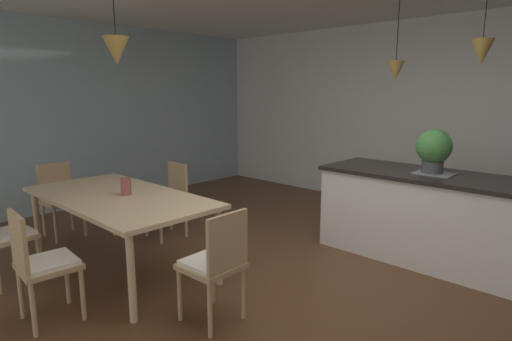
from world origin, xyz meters
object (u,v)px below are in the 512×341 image
Objects in this scene: chair_near_right at (41,262)px; potted_plant_on_island at (434,149)px; dining_table at (119,201)px; vase_on_dining_table at (126,187)px; chair_kitchen_end at (216,262)px; kitchen_island at (424,215)px; chair_near_left at (2,233)px; chair_far_left at (169,197)px; chair_window_end at (61,197)px.

potted_plant_on_island is at bearing 63.15° from chair_near_right.
dining_table is 0.16m from vase_on_dining_table.
potted_plant_on_island reaches higher than chair_kitchen_end.
chair_kitchen_end is at bearing 0.06° from dining_table.
dining_table is 2.35× the size of chair_kitchen_end.
dining_table is 0.99× the size of kitchen_island.
potted_plant_on_island is at bearing 73.71° from chair_kitchen_end.
dining_table is at bearing -132.01° from potted_plant_on_island.
dining_table is 2.35× the size of chair_near_left.
kitchen_island is at bearing 63.85° from chair_near_right.
chair_far_left is 1.00× the size of chair_window_end.
chair_far_left is 1.96× the size of potted_plant_on_island.
dining_table is at bearing 117.34° from chair_near_right.
kitchen_island is at bearing 74.83° from chair_kitchen_end.
dining_table is at bearing -131.34° from kitchen_island.
dining_table is at bearing 62.61° from chair_near_left.
chair_near_left is at bearing -90.01° from chair_far_left.
chair_near_right is 0.42× the size of kitchen_island.
chair_far_left is 2.96m from potted_plant_on_island.
chair_window_end is at bearing -136.65° from chair_far_left.
potted_plant_on_island is at bearing -0.00° from kitchen_island.
chair_near_left reaches higher than dining_table.
chair_near_right is at bearing -62.64° from chair_far_left.
vase_on_dining_table reaches higher than chair_window_end.
chair_window_end and chair_near_right have the same top height.
chair_far_left is 1.99m from chair_near_right.
chair_far_left is at bearing 43.35° from chair_window_end.
kitchen_island is 4.63× the size of potted_plant_on_island.
chair_window_end is at bearing -146.09° from kitchen_island.
vase_on_dining_table reaches higher than chair_near_right.
chair_far_left is 1.03m from vase_on_dining_table.
chair_far_left is 1.29m from chair_window_end.
vase_on_dining_table is (-0.41, 0.94, 0.35)m from chair_near_right.
chair_window_end reaches higher than dining_table.
chair_window_end is at bearing -179.95° from chair_kitchen_end.
kitchen_island is at bearing 29.65° from chair_far_left.
chair_kitchen_end is at bearing 43.34° from chair_near_right.
kitchen_island reaches higher than chair_kitchen_end.
chair_window_end is (-1.39, -0.00, -0.21)m from dining_table.
dining_table is 3.11m from potted_plant_on_island.
chair_near_left is 5.42× the size of vase_on_dining_table.
kitchen_island is 0.69m from potted_plant_on_island.
chair_kitchen_end is at bearing -105.17° from kitchen_island.
chair_near_right is (0.46, -0.88, -0.21)m from dining_table.
chair_far_left is at bearing 121.56° from vase_on_dining_table.
chair_kitchen_end is 5.42× the size of vase_on_dining_table.
dining_table is 4.59× the size of potted_plant_on_island.
chair_near_left is (-0.00, -1.76, 0.00)m from chair_far_left.
chair_far_left is at bearing 89.99° from chair_near_left.
dining_table is 2.35× the size of chair_near_right.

